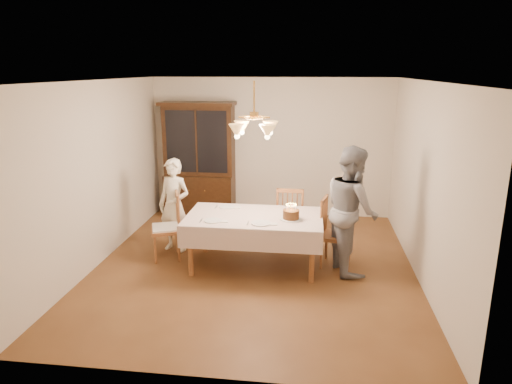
# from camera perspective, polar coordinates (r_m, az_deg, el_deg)

# --- Properties ---
(ground) EXTENTS (5.00, 5.00, 0.00)m
(ground) POSITION_cam_1_polar(r_m,az_deg,el_deg) (6.67, -0.22, -9.19)
(ground) COLOR #593419
(ground) RESTS_ON ground
(room_shell) EXTENTS (5.00, 5.00, 5.00)m
(room_shell) POSITION_cam_1_polar(r_m,az_deg,el_deg) (6.18, -0.23, 4.27)
(room_shell) COLOR white
(room_shell) RESTS_ON ground
(dining_table) EXTENTS (1.90, 1.10, 0.76)m
(dining_table) POSITION_cam_1_polar(r_m,az_deg,el_deg) (6.42, -0.22, -3.63)
(dining_table) COLOR brown
(dining_table) RESTS_ON ground
(china_hutch) EXTENTS (1.38, 0.54, 2.16)m
(china_hutch) POSITION_cam_1_polar(r_m,az_deg,el_deg) (8.71, -7.08, 3.75)
(china_hutch) COLOR black
(china_hutch) RESTS_ON ground
(chair_far_side) EXTENTS (0.45, 0.43, 1.00)m
(chair_far_side) POSITION_cam_1_polar(r_m,az_deg,el_deg) (7.21, 4.33, -3.53)
(chair_far_side) COLOR brown
(chair_far_side) RESTS_ON ground
(chair_left_end) EXTENTS (0.55, 0.56, 1.00)m
(chair_left_end) POSITION_cam_1_polar(r_m,az_deg,el_deg) (6.89, -11.14, -4.58)
(chair_left_end) COLOR brown
(chair_left_end) RESTS_ON ground
(chair_right_end) EXTENTS (0.51, 0.52, 1.00)m
(chair_right_end) POSITION_cam_1_polar(r_m,az_deg,el_deg) (6.61, 9.89, -5.49)
(chair_right_end) COLOR brown
(chair_right_end) RESTS_ON ground
(elderly_woman) EXTENTS (0.61, 0.49, 1.45)m
(elderly_woman) POSITION_cam_1_polar(r_m,az_deg,el_deg) (7.10, -10.17, -1.65)
(elderly_woman) COLOR white
(elderly_woman) RESTS_ON ground
(adult_in_grey) EXTENTS (0.87, 1.01, 1.76)m
(adult_in_grey) POSITION_cam_1_polar(r_m,az_deg,el_deg) (6.39, 11.85, -2.15)
(adult_in_grey) COLOR slate
(adult_in_grey) RESTS_ON ground
(birthday_cake) EXTENTS (0.30, 0.30, 0.22)m
(birthday_cake) POSITION_cam_1_polar(r_m,az_deg,el_deg) (6.24, 4.40, -2.88)
(birthday_cake) COLOR white
(birthday_cake) RESTS_ON dining_table
(place_setting_near_left) EXTENTS (0.39, 0.24, 0.02)m
(place_setting_near_left) POSITION_cam_1_polar(r_m,az_deg,el_deg) (6.19, -5.30, -3.60)
(place_setting_near_left) COLOR white
(place_setting_near_left) RESTS_ON dining_table
(place_setting_near_right) EXTENTS (0.41, 0.26, 0.02)m
(place_setting_near_right) POSITION_cam_1_polar(r_m,az_deg,el_deg) (6.07, 0.72, -3.93)
(place_setting_near_right) COLOR white
(place_setting_near_right) RESTS_ON dining_table
(place_setting_far_left) EXTENTS (0.38, 0.23, 0.02)m
(place_setting_far_left) POSITION_cam_1_polar(r_m,az_deg,el_deg) (6.79, -3.56, -1.86)
(place_setting_far_left) COLOR white
(place_setting_far_left) RESTS_ON dining_table
(chandelier) EXTENTS (0.62, 0.62, 0.73)m
(chandelier) POSITION_cam_1_polar(r_m,az_deg,el_deg) (6.12, -0.24, 7.91)
(chandelier) COLOR #BF8C3F
(chandelier) RESTS_ON ground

